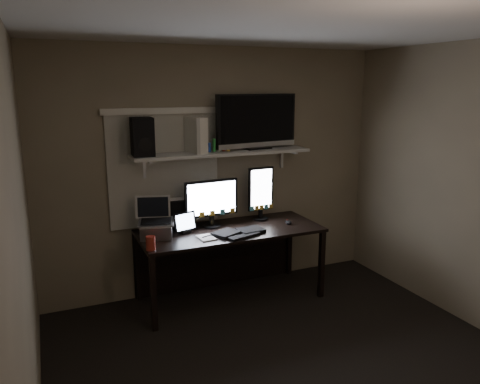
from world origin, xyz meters
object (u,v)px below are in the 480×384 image
desk (226,243)px  monitor_portrait (261,193)px  tablet (185,223)px  laptop (156,218)px  mouse (288,222)px  tv (257,122)px  game_console (196,135)px  monitor_landscape (211,203)px  cup (151,243)px  keyboard (239,232)px  speaker (142,137)px

desk → monitor_portrait: bearing=9.4°
tablet → laptop: (-0.28, -0.02, 0.08)m
mouse → tv: tv is taller
game_console → monitor_landscape: bearing=-39.6°
desk → cup: size_ratio=14.81×
keyboard → laptop: bearing=148.5°
tablet → game_console: 0.85m
tablet → monitor_landscape: bearing=-0.5°
desk → tv: bearing=15.7°
cup → speaker: bearing=82.0°
game_console → speaker: 0.52m
cup → tv: tv is taller
monitor_landscape → mouse: 0.82m
laptop → cup: laptop is taller
desk → game_console: (-0.27, 0.09, 1.10)m
monitor_portrait → tv: size_ratio=0.62×
tablet → speaker: (-0.34, 0.15, 0.82)m
monitor_portrait → keyboard: (-0.40, -0.35, -0.27)m
tv → game_console: size_ratio=2.69×
monitor_portrait → cup: bearing=-163.5°
desk → mouse: bearing=-16.9°
monitor_landscape → game_console: game_console is taller
speaker → desk: bearing=-2.9°
mouse → tablet: size_ratio=0.42×
monitor_landscape → tv: (0.53, 0.08, 0.78)m
laptop → tv: size_ratio=0.40×
desk → monitor_landscape: 0.45m
keyboard → tablet: 0.52m
monitor_portrait → cup: (-1.28, -0.47, -0.22)m
desk → tablet: size_ratio=7.55×
mouse → speaker: bearing=-177.8°
cup → speaker: (0.07, 0.48, 0.87)m
desk → tablet: bearing=-171.7°
monitor_portrait → speaker: size_ratio=1.62×
tv → speaker: (-1.17, -0.03, -0.10)m
monitor_landscape → monitor_portrait: 0.57m
tv → tablet: bearing=-176.1°
mouse → cup: 1.49m
monitor_portrait → speaker: (-1.21, 0.01, 0.64)m
mouse → game_console: bearing=175.9°
tablet → tv: bearing=-5.2°
keyboard → speaker: bearing=139.1°
monitor_portrait → speaker: bearing=175.8°
mouse → monitor_portrait: bearing=139.9°
desk → mouse: mouse is taller
speaker → laptop: bearing=-67.6°
desk → laptop: 0.82m
laptop → cup: 0.36m
mouse → tv: 1.08m
laptop → keyboard: bearing=1.8°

